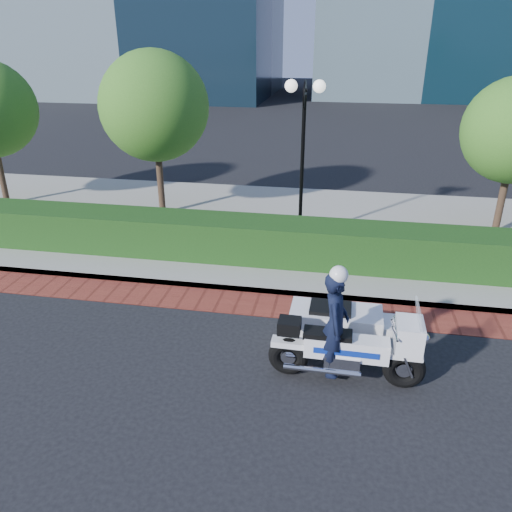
# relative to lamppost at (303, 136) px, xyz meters

# --- Properties ---
(ground) EXTENTS (120.00, 120.00, 0.00)m
(ground) POSITION_rel_lamppost_xyz_m (-1.00, -5.20, -2.96)
(ground) COLOR black
(ground) RESTS_ON ground
(brick_strip) EXTENTS (60.00, 1.00, 0.01)m
(brick_strip) POSITION_rel_lamppost_xyz_m (-1.00, -3.70, -2.95)
(brick_strip) COLOR maroon
(brick_strip) RESTS_ON ground
(sidewalk) EXTENTS (60.00, 8.00, 0.15)m
(sidewalk) POSITION_rel_lamppost_xyz_m (-1.00, 0.80, -2.88)
(sidewalk) COLOR gray
(sidewalk) RESTS_ON ground
(hedge_main) EXTENTS (18.00, 1.20, 1.00)m
(hedge_main) POSITION_rel_lamppost_xyz_m (-1.00, -1.60, -2.31)
(hedge_main) COLOR black
(hedge_main) RESTS_ON sidewalk
(lamppost) EXTENTS (1.02, 0.70, 4.21)m
(lamppost) POSITION_rel_lamppost_xyz_m (0.00, 0.00, 0.00)
(lamppost) COLOR black
(lamppost) RESTS_ON sidewalk
(tree_b) EXTENTS (3.20, 3.20, 4.89)m
(tree_b) POSITION_rel_lamppost_xyz_m (-4.50, 1.30, 0.48)
(tree_b) COLOR #332319
(tree_b) RESTS_ON sidewalk
(police_motorcycle) EXTENTS (2.62, 1.85, 2.13)m
(police_motorcycle) POSITION_rel_lamppost_xyz_m (1.24, -5.60, -2.23)
(police_motorcycle) COLOR black
(police_motorcycle) RESTS_ON ground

